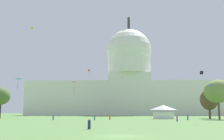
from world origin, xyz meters
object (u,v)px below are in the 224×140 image
Objects in this scene: person_denim_mid_left at (188,118)px; kite_black_low at (202,73)px; person_purple_back_right at (177,119)px; person_teal_front_center at (95,118)px; person_orange_aisle_center at (110,117)px; kite_cyan_low at (19,81)px; kite_blue_low at (211,86)px; tree_east_mid at (209,100)px; kite_yellow_mid at (32,28)px; kite_red_mid at (89,71)px; capitol_building at (129,83)px; event_tent at (163,112)px; kite_orange_mid at (122,78)px; person_denim_near_tree_east at (53,118)px; tree_east_near at (218,91)px; kite_white_high at (104,12)px; tree_west_mid at (1,96)px; person_navy_back_center at (89,125)px; kite_magenta_low at (73,83)px.

kite_black_low is (3.51, -4.67, 13.13)m from person_denim_mid_left.
person_purple_back_right is 24.29m from person_teal_front_center.
kite_cyan_low reaches higher than person_orange_aisle_center.
person_purple_back_right is 0.77× the size of kite_cyan_low.
kite_blue_low is at bearing -108.96° from person_teal_front_center.
kite_yellow_mid is (-65.85, -7.48, 26.19)m from tree_east_mid.
kite_yellow_mid is at bearing 105.63° from kite_red_mid.
capitol_building is 20.06× the size of event_tent.
kite_black_low is 80.33m from kite_orange_mid.
capitol_building is 86.52× the size of person_denim_near_tree_east.
event_tent is at bearing -154.71° from kite_cyan_low.
tree_east_near is 14.37× the size of kite_white_high.
person_teal_front_center is 66.34m from kite_red_mid.
person_denim_mid_left is at bearing -30.05° from person_orange_aisle_center.
event_tent reaches higher than person_denim_near_tree_east.
event_tent is 58.43m from tree_west_mid.
tree_west_mid is 10.15× the size of kite_yellow_mid.
tree_east_mid is 5.01× the size of kite_cyan_low.
tree_east_near is at bearing 73.73° from kite_yellow_mid.
tree_west_mid is 26.81m from person_denim_near_tree_east.
kite_cyan_low is at bearing 162.20° from person_denim_near_tree_east.
person_denim_mid_left is 0.67× the size of kite_cyan_low.
capitol_building is at bearing 61.24° from tree_west_mid.
capitol_building is at bearing -11.34° from person_purple_back_right.
kite_orange_mid is (8.83, 75.57, 21.37)m from person_teal_front_center.
person_navy_back_center is 0.54× the size of kite_magenta_low.
tree_east_mid is 69.51m from kite_cyan_low.
person_orange_aisle_center is 72.54m from kite_orange_mid.
person_navy_back_center is 1.37× the size of kite_yellow_mid.
tree_west_mid is at bearing 164.66° from kite_blue_low.
kite_blue_low is (-10.74, -35.75, 1.93)m from tree_east_mid.
kite_orange_mid is (-23.01, 76.51, 8.35)m from kite_black_low.
person_teal_front_center is at bearing 132.63° from kite_red_mid.
kite_blue_low is at bearing -134.10° from person_purple_back_right.
kite_black_low is at bearing -86.20° from person_teal_front_center.
kite_cyan_low is at bearing -157.92° from person_orange_aisle_center.
kite_yellow_mid is (-29.17, 8.11, 32.37)m from person_orange_aisle_center.
tree_west_mid is 6.77× the size of person_teal_front_center.
kite_magenta_low is at bearing -138.55° from tree_east_mid.
kite_magenta_low reaches higher than event_tent.
tree_east_mid is 6.75× the size of person_denim_near_tree_east.
capitol_building is 142.56× the size of kite_orange_mid.
capitol_building is 125.48m from kite_cyan_low.
kite_cyan_low is (-20.44, 25.08, 9.29)m from person_navy_back_center.
person_teal_front_center is (-22.36, 9.48, -0.00)m from person_purple_back_right.
tree_west_mid reaches higher than person_purple_back_right.
kite_magenta_low is (-44.55, -39.34, 2.28)m from tree_east_mid.
capitol_building reaches higher than kite_magenta_low.
person_purple_back_right is at bearing -174.11° from person_denim_mid_left.
kite_red_mid reaches higher than person_orange_aisle_center.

